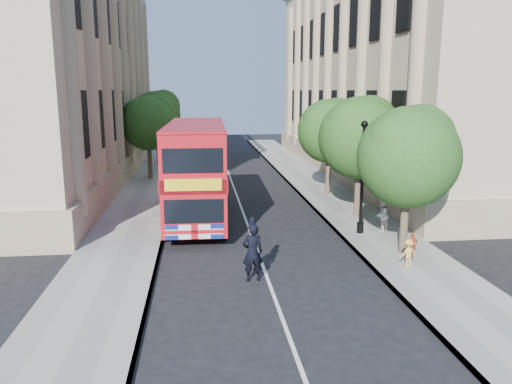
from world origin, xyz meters
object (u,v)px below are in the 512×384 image
object	(u,v)px
box_van	(209,192)
police_constable	(253,252)
double_decker_bus	(197,168)
woman_pedestrian	(382,215)
lamp_post	(362,182)

from	to	relation	value
box_van	police_constable	bearing A→B (deg)	-81.62
double_decker_bus	woman_pedestrian	bearing A→B (deg)	-22.52
lamp_post	police_constable	world-z (taller)	lamp_post
double_decker_bus	woman_pedestrian	distance (m)	9.44
box_van	woman_pedestrian	bearing A→B (deg)	-30.25
double_decker_bus	box_van	bearing A→B (deg)	59.53
police_constable	woman_pedestrian	xyz separation A→B (m)	(6.56, 5.04, -0.11)
lamp_post	woman_pedestrian	xyz separation A→B (m)	(1.01, 0.04, -1.59)
lamp_post	woman_pedestrian	bearing A→B (deg)	2.01
double_decker_bus	police_constable	xyz separation A→B (m)	(1.91, -8.80, -1.66)
double_decker_bus	box_van	world-z (taller)	double_decker_bus
lamp_post	double_decker_bus	distance (m)	8.38
double_decker_bus	woman_pedestrian	size ratio (longest dim) A/B	6.65
double_decker_bus	police_constable	distance (m)	9.16
lamp_post	woman_pedestrian	size ratio (longest dim) A/B	3.23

